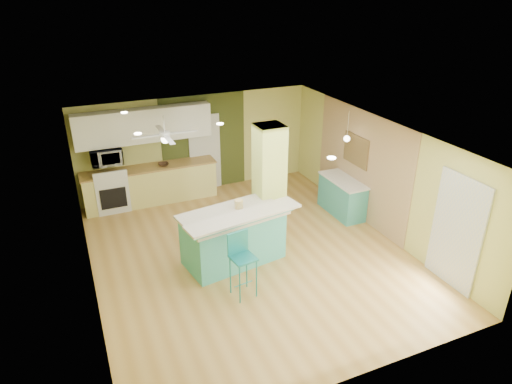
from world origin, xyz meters
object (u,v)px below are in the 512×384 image
(fruit_bowl, at_px, (163,164))
(peninsula, at_px, (234,236))
(bar_stool, at_px, (241,254))
(canister, at_px, (239,204))
(side_counter, at_px, (342,196))

(fruit_bowl, bearing_deg, peninsula, -79.52)
(bar_stool, height_order, canister, canister)
(canister, bearing_deg, side_counter, 13.94)
(bar_stool, bearing_deg, fruit_bowl, 86.43)
(peninsula, bearing_deg, fruit_bowl, 91.20)
(peninsula, relative_size, canister, 13.25)
(bar_stool, distance_m, canister, 1.31)
(side_counter, relative_size, fruit_bowl, 5.16)
(side_counter, distance_m, canister, 3.05)
(peninsula, relative_size, fruit_bowl, 8.83)
(peninsula, bearing_deg, side_counter, 6.99)
(peninsula, relative_size, bar_stool, 1.92)
(peninsula, height_order, side_counter, peninsula)
(peninsula, height_order, fruit_bowl, peninsula)
(side_counter, bearing_deg, peninsula, -163.73)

